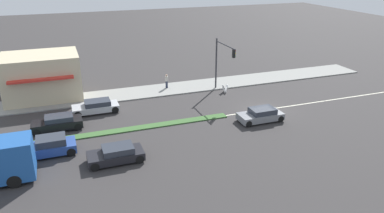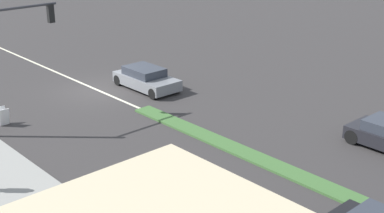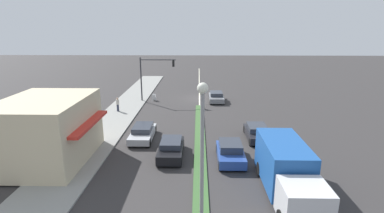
{
  "view_description": "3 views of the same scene",
  "coord_description": "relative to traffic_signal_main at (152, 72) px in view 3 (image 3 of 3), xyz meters",
  "views": [
    {
      "loc": [
        -29.17,
        18.01,
        13.66
      ],
      "look_at": [
        0.02,
        7.29,
        1.37
      ],
      "focal_mm": 35.0,
      "sensor_mm": 36.0,
      "label": 1
    },
    {
      "loc": [
        15.12,
        24.38,
        9.62
      ],
      "look_at": [
        0.97,
        8.82,
        1.74
      ],
      "focal_mm": 50.0,
      "sensor_mm": 36.0,
      "label": 2
    },
    {
      "loc": [
        0.17,
        39.68,
        9.56
      ],
      "look_at": [
        0.79,
        10.82,
        1.78
      ],
      "focal_mm": 28.0,
      "sensor_mm": 36.0,
      "label": 3
    }
  ],
  "objects": [
    {
      "name": "warning_aframe_sign",
      "position": [
        -0.09,
        -0.44,
        -3.47
      ],
      "size": [
        0.45,
        0.53,
        0.84
      ],
      "color": "silver",
      "rests_on": "ground"
    },
    {
      "name": "sedan_dark",
      "position": [
        -11.12,
        13.28,
        -3.32
      ],
      "size": [
        1.88,
        3.97,
        1.19
      ],
      "color": "black",
      "rests_on": "ground"
    },
    {
      "name": "traffic_signal_main",
      "position": [
        0.0,
        0.0,
        0.0
      ],
      "size": [
        4.59,
        0.34,
        5.6
      ],
      "color": "#333338",
      "rests_on": "sidewalk_right"
    },
    {
      "name": "delivery_truck",
      "position": [
        -11.12,
        22.1,
        -2.43
      ],
      "size": [
        2.44,
        7.5,
        2.87
      ],
      "color": "silver",
      "rests_on": "ground"
    },
    {
      "name": "street_lamp",
      "position": [
        -6.12,
        26.71,
        0.88
      ],
      "size": [
        0.44,
        0.44,
        7.37
      ],
      "color": "gray",
      "rests_on": "median_strip"
    },
    {
      "name": "ground_plane",
      "position": [
        -6.12,
        16.32,
        -3.9
      ],
      "size": [
        160.0,
        160.0,
        0.0
      ],
      "primitive_type": "plane",
      "color": "#333030"
    },
    {
      "name": "suv_black",
      "position": [
        -3.92,
        17.07,
        -3.28
      ],
      "size": [
        1.81,
        4.16,
        1.26
      ],
      "color": "black",
      "rests_on": "ground"
    },
    {
      "name": "sidewalk_right",
      "position": [
        2.88,
        16.82,
        -3.84
      ],
      "size": [
        4.0,
        73.0,
        0.12
      ],
      "primitive_type": "cube",
      "color": "gray",
      "rests_on": "ground"
    },
    {
      "name": "suv_grey",
      "position": [
        -8.32,
        -0.17,
        -3.32
      ],
      "size": [
        1.86,
        4.01,
        1.21
      ],
      "color": "slate",
      "rests_on": "ground"
    },
    {
      "name": "sedan_silver",
      "position": [
        -1.12,
        13.52,
        -3.32
      ],
      "size": [
        1.87,
        4.3,
        1.19
      ],
      "color": "#B7BABF",
      "rests_on": "ground"
    },
    {
      "name": "coupe_blue",
      "position": [
        -8.32,
        17.75,
        -3.24
      ],
      "size": [
        1.9,
        3.86,
        1.37
      ],
      "color": "#284793",
      "rests_on": "ground"
    },
    {
      "name": "pedestrian",
      "position": [
        3.23,
        5.22,
        -2.95
      ],
      "size": [
        0.34,
        0.34,
        1.59
      ],
      "color": "#282D42",
      "rests_on": "sidewalk_right"
    },
    {
      "name": "lane_marking_center",
      "position": [
        -6.12,
        -1.68,
        -3.9
      ],
      "size": [
        0.16,
        60.0,
        0.01
      ],
      "primitive_type": "cube",
      "color": "beige",
      "rests_on": "ground"
    },
    {
      "name": "building_corner_store",
      "position": [
        4.81,
        18.12,
        -1.5
      ],
      "size": [
        6.26,
        7.49,
        4.55
      ],
      "color": "#C6B793",
      "rests_on": "sidewalk_right"
    }
  ]
}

